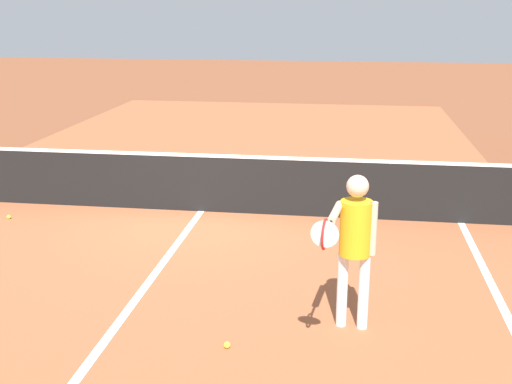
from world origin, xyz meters
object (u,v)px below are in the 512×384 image
Objects in this scene: tennis_ball_near_net at (9,217)px; tennis_ball_mid_court at (227,345)px; net at (201,182)px; player_near at (355,236)px.

tennis_ball_near_net is 5.37m from tennis_ball_mid_court.
tennis_ball_mid_court is at bearing -73.71° from net.
net is at bearing 15.85° from tennis_ball_near_net.
net reaches higher than tennis_ball_near_net.
net is 4.43m from tennis_ball_mid_court.
player_near reaches higher than tennis_ball_near_net.
player_near is 24.80× the size of tennis_ball_near_net.
net is at bearing 106.29° from tennis_ball_mid_court.
player_near is at bearing 26.66° from tennis_ball_mid_court.
tennis_ball_mid_court is (-1.20, -0.60, -0.98)m from player_near.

